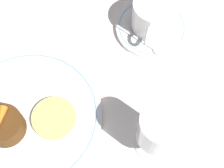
# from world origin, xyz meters

# --- Properties ---
(ground_plane) EXTENTS (3.00, 3.00, 0.00)m
(ground_plane) POSITION_xyz_m (0.00, 0.00, 0.00)
(ground_plane) COLOR white
(dinner_plate) EXTENTS (0.27, 0.27, 0.01)m
(dinner_plate) POSITION_xyz_m (0.04, -0.04, 0.01)
(dinner_plate) COLOR white
(dinner_plate) RESTS_ON ground_plane
(saucer) EXTENTS (0.15, 0.15, 0.01)m
(saucer) POSITION_xyz_m (-0.22, 0.13, 0.01)
(saucer) COLOR white
(saucer) RESTS_ON ground_plane
(coffee_cup) EXTENTS (0.11, 0.09, 0.07)m
(coffee_cup) POSITION_xyz_m (-0.22, 0.13, 0.05)
(coffee_cup) COLOR white
(coffee_cup) RESTS_ON saucer
(spoon) EXTENTS (0.05, 0.11, 0.00)m
(spoon) POSITION_xyz_m (-0.17, 0.12, 0.01)
(spoon) COLOR silver
(spoon) RESTS_ON saucer
(wine_glass) EXTENTS (0.07, 0.07, 0.12)m
(wine_glass) POSITION_xyz_m (0.02, 0.19, 0.08)
(wine_glass) COLOR silver
(wine_glass) RESTS_ON ground_plane
(dessert_cake) EXTENTS (0.07, 0.07, 0.04)m
(dessert_cake) POSITION_xyz_m (0.07, -0.06, 0.03)
(dessert_cake) COLOR #563314
(dessert_cake) RESTS_ON dinner_plate
(pineapple_slice) EXTENTS (0.08, 0.08, 0.01)m
(pineapple_slice) POSITION_xyz_m (0.03, 0.01, 0.02)
(pineapple_slice) COLOR #EFE075
(pineapple_slice) RESTS_ON dinner_plate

